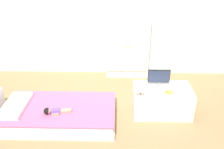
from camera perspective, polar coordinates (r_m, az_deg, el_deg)
ground_plane at (r=3.80m, az=-0.93°, el=-9.98°), size 10.00×10.00×0.02m
back_wall at (r=4.71m, az=-0.29°, el=15.58°), size 6.40×0.05×2.70m
bed at (r=3.76m, az=-12.35°, el=-8.98°), size 1.68×0.93×0.22m
pillow at (r=3.88m, az=-21.81°, el=-6.73°), size 0.32×0.67×0.06m
doll at (r=3.57m, az=-13.90°, el=-8.40°), size 0.39×0.16×0.10m
wardrobe at (r=4.74m, az=3.75°, el=7.06°), size 0.83×0.27×1.34m
tv_stand at (r=3.86m, az=11.64°, el=-5.99°), size 0.88×0.54×0.42m
tv_monitor at (r=3.75m, az=11.01°, el=-0.51°), size 0.34×0.10×0.27m
rocking_horse_toy at (r=3.52m, az=6.97°, el=-3.85°), size 0.11×0.04×0.13m
book_orange at (r=3.66m, az=13.27°, el=-4.10°), size 0.12×0.08×0.02m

